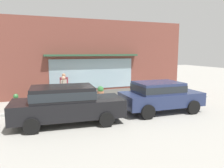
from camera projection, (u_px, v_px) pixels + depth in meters
name	position (u px, v px, depth m)	size (l,w,h in m)	color
ground_plane	(108.00, 105.00, 12.24)	(60.00, 60.00, 0.00)	#9E9B93
curb_strip	(109.00, 105.00, 12.04)	(14.00, 0.24, 0.12)	#B2B2AD
storefront	(92.00, 59.00, 14.81)	(14.00, 0.81, 5.17)	brown
fire_hydrant	(77.00, 97.00, 12.26)	(0.42, 0.39, 0.89)	gold
pedestrian_with_handbag	(64.00, 88.00, 12.47)	(0.55, 0.52, 1.62)	brown
pedestrian_passerby	(64.00, 85.00, 13.22)	(0.49, 0.27, 1.71)	#9E9384
parked_car_navy	(160.00, 95.00, 10.85)	(4.05, 2.15, 1.52)	navy
parked_car_black	(66.00, 103.00, 9.03)	(4.70, 2.24, 1.60)	black
potted_plant_window_right	(34.00, 97.00, 12.81)	(0.49, 0.49, 0.65)	#B7B2A3
potted_plant_corner_tall	(16.00, 99.00, 12.62)	(0.30, 0.30, 0.58)	#4C4C51
potted_plant_near_hydrant	(153.00, 88.00, 16.17)	(0.31, 0.31, 0.58)	#B7B2A3
potted_plant_window_center	(101.00, 92.00, 14.58)	(0.44, 0.44, 0.72)	#9E6042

